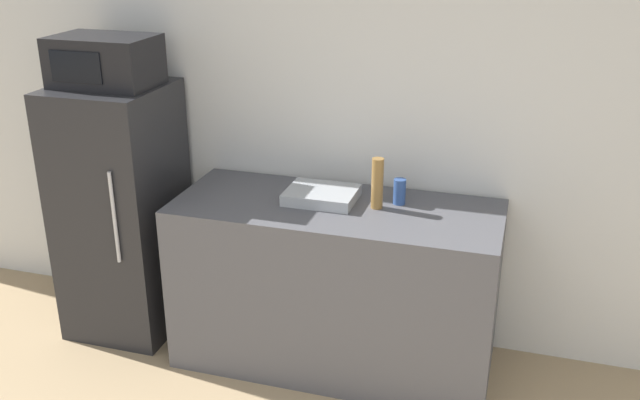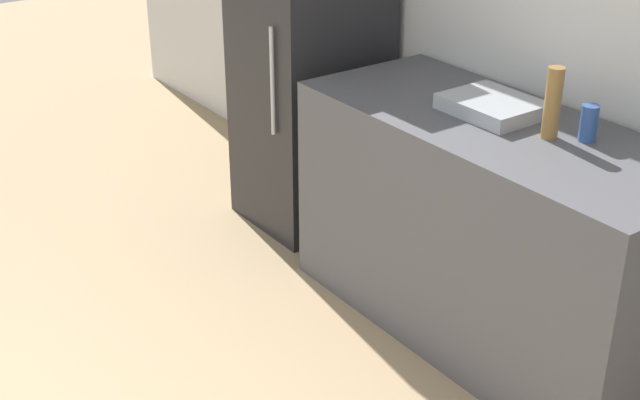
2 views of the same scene
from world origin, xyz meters
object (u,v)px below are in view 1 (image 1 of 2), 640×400
at_px(refrigerator, 122,211).
at_px(bottle_tall, 377,183).
at_px(microwave, 105,61).
at_px(bottle_short, 400,191).

relative_size(refrigerator, bottle_tall, 5.52).
relative_size(refrigerator, microwave, 2.73).
bearing_deg(bottle_short, refrigerator, -176.25).
height_order(bottle_tall, bottle_short, bottle_tall).
bearing_deg(bottle_short, microwave, -176.20).
xyz_separation_m(microwave, bottle_tall, (1.49, 0.02, -0.54)).
distance_m(refrigerator, microwave, 0.86).
xyz_separation_m(microwave, bottle_short, (1.59, 0.11, -0.60)).
bearing_deg(microwave, bottle_tall, 0.68).
relative_size(bottle_tall, bottle_short, 1.97).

